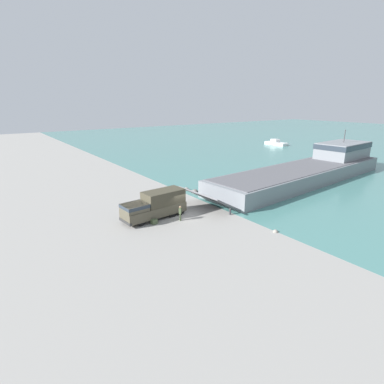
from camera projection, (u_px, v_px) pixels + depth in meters
name	position (u px, v px, depth m)	size (l,w,h in m)	color
ground_plane	(183.00, 214.00, 35.83)	(240.00, 240.00, 0.00)	gray
landing_craft	(313.00, 167.00, 52.16)	(10.78, 43.20, 7.86)	gray
military_truck	(155.00, 205.00, 34.35)	(2.93, 7.79, 3.08)	#4C4738
soldier_on_ramp	(180.00, 212.00, 33.66)	(0.47, 0.49, 1.75)	#475638
moored_boat_a	(276.00, 143.00, 93.63)	(7.42, 2.95, 1.74)	white
mooring_bollard	(230.00, 211.00, 35.61)	(0.26, 0.26, 0.82)	#333338
cargo_crate	(154.00, 222.00, 32.95)	(0.52, 0.63, 0.52)	#475638
shoreline_rock_a	(195.00, 193.00, 44.37)	(1.02, 1.02, 1.02)	#66605B
shoreline_rock_b	(275.00, 232.00, 30.91)	(0.56, 0.56, 0.56)	gray
shoreline_rock_c	(186.00, 190.00, 45.60)	(0.88, 0.88, 0.88)	gray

